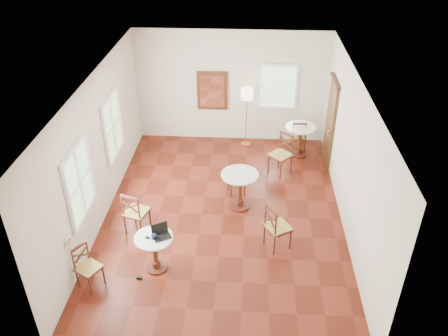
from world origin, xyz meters
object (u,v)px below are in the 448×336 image
object	(u,v)px
cafe_table_back	(300,138)
water_glass	(148,236)
power_adapter	(139,278)
floor_lamp	(247,98)
chair_mid_a	(237,178)
laptop	(161,233)
navy_mug	(154,236)
cafe_table_mid	(240,187)
chair_back_b	(281,154)
mouse	(147,237)
chair_near_b	(88,267)
chair_mid_b	(277,227)
chair_back_a	(298,136)
cafe_table_near	(155,249)
chair_near_a	(136,212)

from	to	relation	value
cafe_table_back	water_glass	size ratio (longest dim) A/B	7.34
power_adapter	floor_lamp	bearing A→B (deg)	70.44
chair_mid_a	power_adapter	xyz separation A→B (m)	(-1.65, -2.77, -0.40)
chair_mid_a	laptop	size ratio (longest dim) A/B	2.17
chair_mid_a	navy_mug	xyz separation A→B (m)	(-1.37, -2.52, 0.37)
cafe_table_mid	laptop	distance (m)	2.36
chair_back_b	mouse	world-z (taller)	chair_back_b
navy_mug	chair_near_b	bearing A→B (deg)	-158.11
chair_mid_b	chair_back_a	size ratio (longest dim) A/B	1.07
floor_lamp	navy_mug	distance (m)	5.10
chair_mid_a	laptop	bearing A→B (deg)	49.50
chair_mid_b	cafe_table_back	bearing A→B (deg)	-41.63
chair_back_b	water_glass	xyz separation A→B (m)	(-2.50, -3.46, 0.28)
cafe_table_mid	navy_mug	size ratio (longest dim) A/B	6.80
chair_mid_b	power_adapter	bearing A→B (deg)	81.87
navy_mug	mouse	bearing A→B (deg)	177.34
chair_mid_b	laptop	bearing A→B (deg)	77.48
chair_mid_b	navy_mug	xyz separation A→B (m)	(-2.19, -0.76, 0.30)
cafe_table_near	mouse	distance (m)	0.32
chair_back_b	cafe_table_near	bearing A→B (deg)	-81.98
chair_mid_a	mouse	distance (m)	2.94
chair_mid_a	chair_back_b	distance (m)	1.40
chair_near_a	chair_near_b	bearing A→B (deg)	89.45
chair_near_a	mouse	xyz separation A→B (m)	(0.47, -1.05, 0.27)
cafe_table_near	chair_near_b	world-z (taller)	chair_near_b
laptop	mouse	size ratio (longest dim) A/B	4.37
cafe_table_back	power_adapter	size ratio (longest dim) A/B	8.55
chair_back_a	cafe_table_near	bearing A→B (deg)	56.60
cafe_table_mid	mouse	xyz separation A→B (m)	(-1.56, -2.01, 0.23)
chair_near_b	chair_back_b	xyz separation A→B (m)	(3.49, 3.91, 0.10)
chair_mid_a	chair_near_a	bearing A→B (deg)	23.67
chair_mid_b	chair_near_a	bearing A→B (deg)	53.57
cafe_table_near	power_adapter	world-z (taller)	cafe_table_near
chair_near_a	chair_back_a	world-z (taller)	chair_near_a
cafe_table_mid	chair_back_a	distance (m)	2.91
cafe_table_near	chair_near_b	distance (m)	1.18
mouse	power_adapter	size ratio (longest dim) A/B	0.93
navy_mug	power_adapter	world-z (taller)	navy_mug
cafe_table_back	chair_back_b	world-z (taller)	chair_back_b
chair_mid_b	floor_lamp	size ratio (longest dim) A/B	0.60
cafe_table_near	chair_mid_a	world-z (taller)	chair_mid_a
chair_back_a	chair_back_b	xyz separation A→B (m)	(-0.49, -1.06, 0.06)
chair_near_b	chair_back_a	bearing A→B (deg)	-8.33
water_glass	floor_lamp	bearing A→B (deg)	71.32
chair_near_b	chair_mid_b	xyz separation A→B (m)	(3.29, 1.20, 0.07)
floor_lamp	water_glass	bearing A→B (deg)	-108.68
floor_lamp	laptop	distance (m)	4.99
chair_mid_b	floor_lamp	xyz separation A→B (m)	(-0.67, 4.07, 0.88)
chair_near_b	floor_lamp	size ratio (longest dim) A/B	0.52
cafe_table_back	navy_mug	bearing A→B (deg)	-123.67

